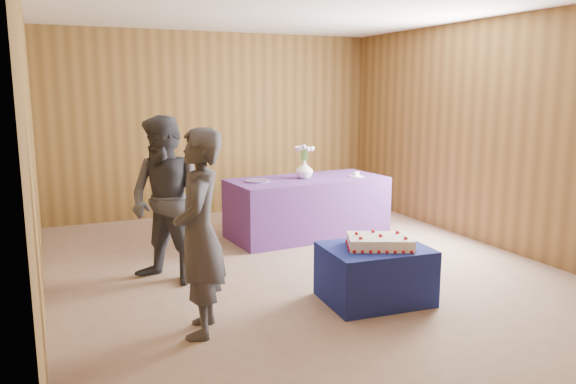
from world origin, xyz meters
TOP-DOWN VIEW (x-y plane):
  - ground at (0.00, 0.00)m, footprint 6.00×6.00m
  - room_shell at (0.00, 0.00)m, footprint 5.04×6.04m
  - cake_table at (0.23, -1.10)m, footprint 0.95×0.77m
  - serving_table at (0.66, 1.20)m, footprint 2.06×1.03m
  - sheet_cake at (0.25, -1.13)m, footprint 0.69×0.60m
  - vase at (0.63, 1.21)m, footprint 0.22×0.22m
  - flower_spray at (0.63, 1.21)m, footprint 0.26×0.26m
  - platter at (-0.01, 1.21)m, footprint 0.41×0.41m
  - plate at (1.30, 1.05)m, footprint 0.25×0.25m
  - cake_slice at (1.30, 1.05)m, footprint 0.07×0.06m
  - knife at (1.41, 0.95)m, footprint 0.24×0.13m
  - guest_left at (-1.37, -1.13)m, footprint 0.56×0.68m
  - guest_right at (-1.36, 0.13)m, footprint 0.98×1.01m

SIDE VIEW (x-z plane):
  - ground at x=0.00m, z-range 0.00..0.00m
  - cake_table at x=0.23m, z-range 0.00..0.50m
  - serving_table at x=0.66m, z-range 0.00..0.75m
  - sheet_cake at x=0.25m, z-range 0.48..0.62m
  - knife at x=1.41m, z-range 0.75..0.75m
  - plate at x=1.30m, z-range 0.75..0.76m
  - platter at x=-0.01m, z-range 0.75..0.77m
  - cake_slice at x=1.30m, z-range 0.75..0.83m
  - guest_left at x=-1.37m, z-range 0.00..1.60m
  - guest_right at x=-1.36m, z-range 0.00..1.63m
  - vase at x=0.63m, z-range 0.75..0.98m
  - flower_spray at x=0.63m, z-range 1.04..1.24m
  - room_shell at x=0.00m, z-range 0.44..3.16m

